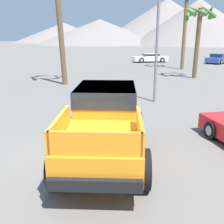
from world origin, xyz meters
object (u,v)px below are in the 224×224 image
(parked_car_white, at_px, (150,58))
(parked_car_blue, at_px, (219,58))
(palm_tree_leaning, at_px, (186,1))
(orange_pickup_truck, at_px, (105,118))
(palm_tree_tall, at_px, (199,22))

(parked_car_white, height_order, parked_car_blue, parked_car_blue)
(parked_car_blue, bearing_deg, palm_tree_leaning, -92.02)
(orange_pickup_truck, relative_size, parked_car_blue, 1.14)
(palm_tree_tall, bearing_deg, orange_pickup_truck, -103.07)
(palm_tree_leaning, bearing_deg, parked_car_white, 118.39)
(orange_pickup_truck, xyz_separation_m, parked_car_white, (-1.06, 28.73, -0.50))
(parked_car_blue, relative_size, palm_tree_tall, 0.81)
(palm_tree_tall, bearing_deg, palm_tree_leaning, 97.81)
(orange_pickup_truck, relative_size, palm_tree_leaning, 0.59)
(orange_pickup_truck, xyz_separation_m, parked_car_blue, (7.60, 29.23, -0.46))
(parked_car_blue, distance_m, palm_tree_tall, 14.76)
(orange_pickup_truck, height_order, parked_car_white, orange_pickup_truck)
(parked_car_white, distance_m, palm_tree_tall, 14.51)
(palm_tree_leaning, bearing_deg, orange_pickup_truck, -97.28)
(palm_tree_tall, xyz_separation_m, palm_tree_leaning, (-0.84, 6.12, 2.22))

